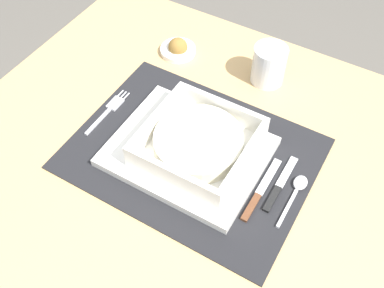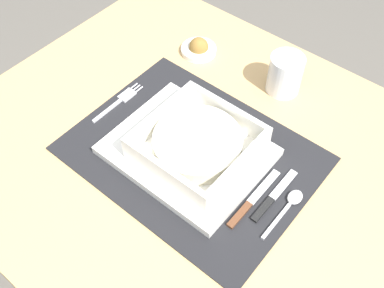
{
  "view_description": "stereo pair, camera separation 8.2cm",
  "coord_description": "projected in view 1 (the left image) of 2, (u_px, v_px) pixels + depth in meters",
  "views": [
    {
      "loc": [
        0.25,
        -0.46,
        1.4
      ],
      "look_at": [
        -0.01,
        -0.01,
        0.75
      ],
      "focal_mm": 42.36,
      "sensor_mm": 36.0,
      "label": 1
    },
    {
      "loc": [
        0.32,
        -0.41,
        1.4
      ],
      "look_at": [
        -0.01,
        -0.01,
        0.75
      ],
      "focal_mm": 42.36,
      "sensor_mm": 36.0,
      "label": 2
    }
  ],
  "objects": [
    {
      "name": "bread_knife",
      "position": [
        259.0,
        193.0,
        0.79
      ],
      "size": [
        0.01,
        0.14,
        0.01
      ],
      "rotation": [
        0.0,
        0.0,
        -0.1
      ],
      "color": "#59331E",
      "rests_on": "placemat"
    },
    {
      "name": "fork",
      "position": [
        110.0,
        109.0,
        0.91
      ],
      "size": [
        0.02,
        0.13,
        0.0
      ],
      "rotation": [
        0.0,
        0.0,
        0.05
      ],
      "color": "silver",
      "rests_on": "placemat"
    },
    {
      "name": "dining_table",
      "position": [
        197.0,
        181.0,
        0.94
      ],
      "size": [
        0.93,
        0.76,
        0.72
      ],
      "color": "tan",
      "rests_on": "ground"
    },
    {
      "name": "butter_knife",
      "position": [
        279.0,
        187.0,
        0.8
      ],
      "size": [
        0.01,
        0.13,
        0.01
      ],
      "rotation": [
        0.0,
        0.0,
        0.08
      ],
      "color": "black",
      "rests_on": "placemat"
    },
    {
      "name": "placemat",
      "position": [
        192.0,
        153.0,
        0.85
      ],
      "size": [
        0.44,
        0.33,
        0.0
      ],
      "primitive_type": "cube",
      "color": "black",
      "rests_on": "dining_table"
    },
    {
      "name": "porridge_bowl",
      "position": [
        198.0,
        144.0,
        0.81
      ],
      "size": [
        0.19,
        0.19,
        0.05
      ],
      "color": "white",
      "rests_on": "serving_plate"
    },
    {
      "name": "spoon",
      "position": [
        298.0,
        188.0,
        0.79
      ],
      "size": [
        0.02,
        0.12,
        0.01
      ],
      "rotation": [
        0.0,
        0.0,
        -0.02
      ],
      "color": "silver",
      "rests_on": "placemat"
    },
    {
      "name": "condiment_saucer",
      "position": [
        178.0,
        49.0,
        1.02
      ],
      "size": [
        0.08,
        0.08,
        0.04
      ],
      "color": "white",
      "rests_on": "dining_table"
    },
    {
      "name": "serving_plate",
      "position": [
        188.0,
        152.0,
        0.84
      ],
      "size": [
        0.28,
        0.22,
        0.02
      ],
      "primitive_type": "cube",
      "color": "white",
      "rests_on": "placemat"
    },
    {
      "name": "drinking_glass",
      "position": [
        268.0,
        67.0,
        0.94
      ],
      "size": [
        0.07,
        0.07,
        0.08
      ],
      "color": "white",
      "rests_on": "dining_table"
    }
  ]
}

